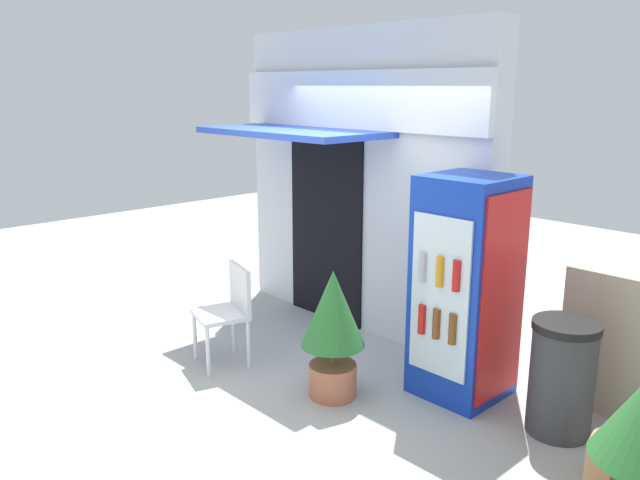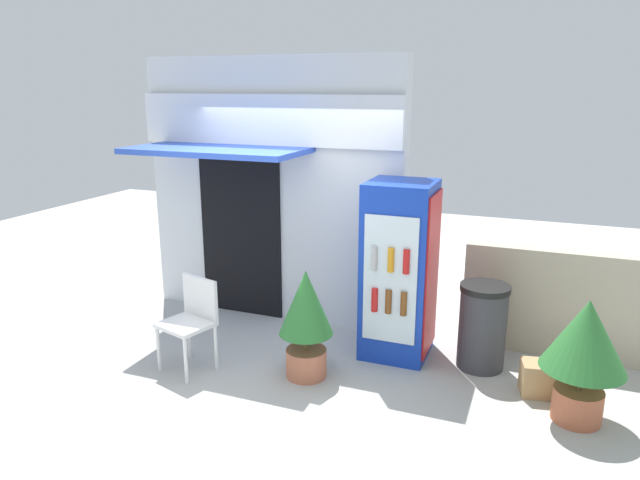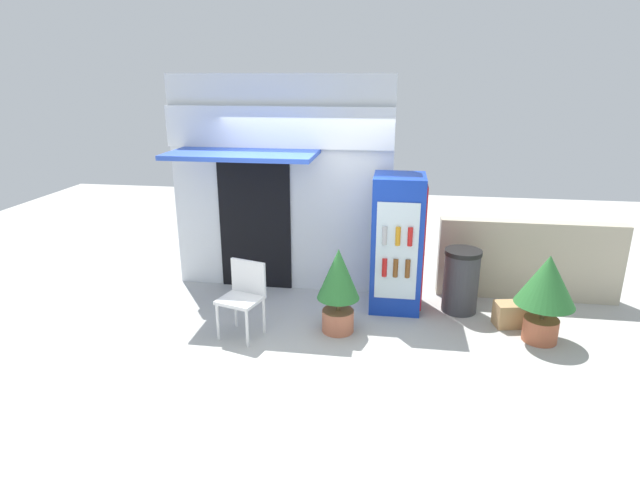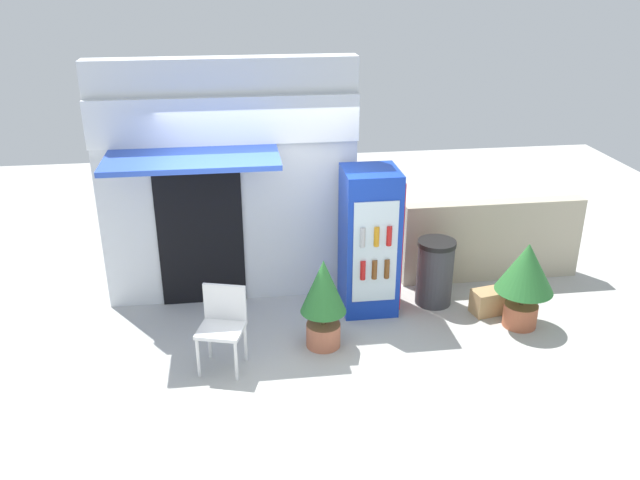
{
  "view_description": "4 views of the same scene",
  "coord_description": "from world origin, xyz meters",
  "px_view_note": "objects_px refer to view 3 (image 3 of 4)",
  "views": [
    {
      "loc": [
        3.95,
        -3.29,
        2.51
      ],
      "look_at": [
        0.16,
        0.28,
        1.23
      ],
      "focal_mm": 35.66,
      "sensor_mm": 36.0,
      "label": 1
    },
    {
      "loc": [
        2.52,
        -4.63,
        2.74
      ],
      "look_at": [
        0.55,
        0.4,
        1.29
      ],
      "focal_mm": 32.62,
      "sensor_mm": 36.0,
      "label": 2
    },
    {
      "loc": [
        1.16,
        -5.63,
        3.04
      ],
      "look_at": [
        0.25,
        0.4,
        1.07
      ],
      "focal_mm": 28.85,
      "sensor_mm": 36.0,
      "label": 3
    },
    {
      "loc": [
        -0.39,
        -6.3,
        4.1
      ],
      "look_at": [
        0.51,
        0.26,
        1.25
      ],
      "focal_mm": 36.73,
      "sensor_mm": 36.0,
      "label": 4
    }
  ],
  "objects_px": {
    "cardboard_box": "(512,314)",
    "potted_plant_near_shop": "(338,283)",
    "potted_plant_curbside": "(546,287)",
    "trash_bin": "(461,281)",
    "drink_cooler": "(397,243)",
    "plastic_chair": "(244,292)"
  },
  "relations": [
    {
      "from": "potted_plant_near_shop",
      "to": "cardboard_box",
      "type": "height_order",
      "value": "potted_plant_near_shop"
    },
    {
      "from": "potted_plant_near_shop",
      "to": "potted_plant_curbside",
      "type": "relative_size",
      "value": 1.0
    },
    {
      "from": "potted_plant_curbside",
      "to": "trash_bin",
      "type": "bearing_deg",
      "value": 141.24
    },
    {
      "from": "plastic_chair",
      "to": "trash_bin",
      "type": "distance_m",
      "value": 2.87
    },
    {
      "from": "drink_cooler",
      "to": "plastic_chair",
      "type": "height_order",
      "value": "drink_cooler"
    },
    {
      "from": "trash_bin",
      "to": "drink_cooler",
      "type": "bearing_deg",
      "value": 179.68
    },
    {
      "from": "potted_plant_near_shop",
      "to": "trash_bin",
      "type": "relative_size",
      "value": 1.25
    },
    {
      "from": "drink_cooler",
      "to": "potted_plant_curbside",
      "type": "xyz_separation_m",
      "value": [
        1.73,
        -0.7,
        -0.22
      ]
    },
    {
      "from": "plastic_chair",
      "to": "cardboard_box",
      "type": "bearing_deg",
      "value": 11.98
    },
    {
      "from": "trash_bin",
      "to": "potted_plant_curbside",
      "type": "bearing_deg",
      "value": -38.76
    },
    {
      "from": "plastic_chair",
      "to": "cardboard_box",
      "type": "height_order",
      "value": "plastic_chair"
    },
    {
      "from": "drink_cooler",
      "to": "potted_plant_near_shop",
      "type": "relative_size",
      "value": 1.69
    },
    {
      "from": "drink_cooler",
      "to": "plastic_chair",
      "type": "distance_m",
      "value": 2.13
    },
    {
      "from": "potted_plant_curbside",
      "to": "trash_bin",
      "type": "height_order",
      "value": "potted_plant_curbside"
    },
    {
      "from": "potted_plant_near_shop",
      "to": "potted_plant_curbside",
      "type": "xyz_separation_m",
      "value": [
        2.42,
        0.12,
        0.05
      ]
    },
    {
      "from": "potted_plant_near_shop",
      "to": "trash_bin",
      "type": "xyz_separation_m",
      "value": [
        1.55,
        0.82,
        -0.2
      ]
    },
    {
      "from": "drink_cooler",
      "to": "plastic_chair",
      "type": "relative_size",
      "value": 1.99
    },
    {
      "from": "plastic_chair",
      "to": "trash_bin",
      "type": "relative_size",
      "value": 1.06
    },
    {
      "from": "drink_cooler",
      "to": "cardboard_box",
      "type": "bearing_deg",
      "value": -13.71
    },
    {
      "from": "cardboard_box",
      "to": "potted_plant_near_shop",
      "type": "bearing_deg",
      "value": -167.85
    },
    {
      "from": "drink_cooler",
      "to": "cardboard_box",
      "type": "relative_size",
      "value": 4.36
    },
    {
      "from": "trash_bin",
      "to": "cardboard_box",
      "type": "xyz_separation_m",
      "value": [
        0.61,
        -0.35,
        -0.28
      ]
    }
  ]
}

